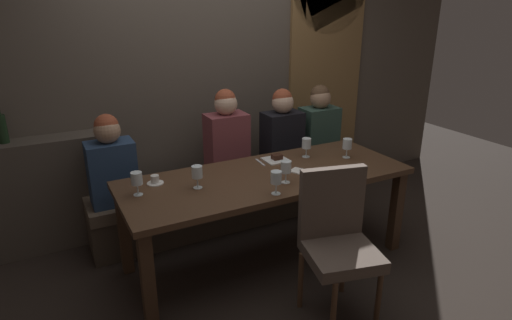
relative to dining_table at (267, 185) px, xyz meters
name	(u,v)px	position (x,y,z in m)	size (l,w,h in m)	color
ground	(266,258)	(0.00, 0.00, -0.65)	(9.00, 9.00, 0.00)	black
back_wall_tiled	(204,55)	(0.00, 1.22, 0.85)	(6.00, 0.12, 3.00)	brown
arched_door	(326,62)	(1.35, 1.15, 0.71)	(0.90, 0.05, 2.55)	olive
back_counter	(41,195)	(-1.55, 1.04, -0.18)	(1.10, 0.28, 0.95)	#494138
dining_table	(267,185)	(0.00, 0.00, 0.00)	(2.20, 0.84, 0.74)	#412B1C
banquette_bench	(230,200)	(0.00, 0.70, -0.42)	(2.50, 0.44, 0.45)	#40352A
chair_near_side	(337,235)	(0.12, -0.72, -0.09)	(0.53, 0.53, 0.98)	#4C3321
diner_redhead	(111,162)	(-1.02, 0.67, 0.14)	(0.36, 0.24, 0.73)	navy
diner_bearded	(227,137)	(-0.01, 0.72, 0.19)	(0.36, 0.24, 0.82)	brown
diner_far_end	(282,132)	(0.54, 0.69, 0.17)	(0.36, 0.24, 0.78)	black
diner_near_end	(319,126)	(0.98, 0.70, 0.16)	(0.36, 0.24, 0.77)	#2D473D
wine_bottle_dark_red	(2,128)	(-1.73, 1.05, 0.42)	(0.08, 0.08, 0.33)	black
wine_glass_near_right	(286,167)	(0.05, -0.20, 0.20)	(0.08, 0.08, 0.16)	silver
wine_glass_far_left	(137,180)	(-0.95, 0.08, 0.20)	(0.08, 0.08, 0.16)	silver
wine_glass_end_right	(306,144)	(0.48, 0.19, 0.20)	(0.08, 0.08, 0.16)	silver
wine_glass_far_right	(347,145)	(0.78, 0.02, 0.20)	(0.08, 0.08, 0.16)	silver
wine_glass_center_front	(276,178)	(-0.11, -0.33, 0.20)	(0.08, 0.08, 0.16)	silver
wine_glass_center_back	(197,172)	(-0.55, 0.01, 0.20)	(0.08, 0.08, 0.16)	silver
espresso_cup	(155,180)	(-0.80, 0.22, 0.11)	(0.12, 0.12, 0.06)	white
dessert_plate	(276,159)	(0.22, 0.24, 0.10)	(0.19, 0.19, 0.05)	white
fork_on_table	(260,162)	(0.08, 0.25, 0.09)	(0.02, 0.17, 0.01)	silver
folded_napkin	(297,171)	(0.24, -0.05, 0.09)	(0.11, 0.10, 0.01)	silver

